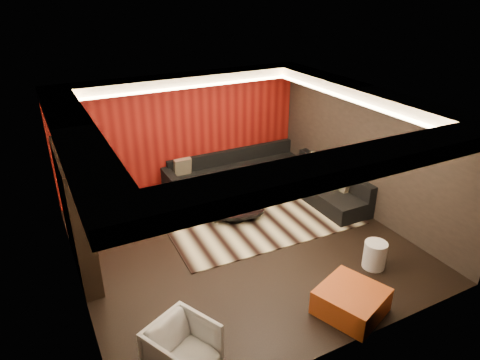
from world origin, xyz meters
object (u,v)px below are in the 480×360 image
coffee_table (234,214)px  drum_stool (243,200)px  white_side_table (375,255)px  orange_ottoman (351,301)px  armchair (183,350)px  sectional_sofa (268,178)px

coffee_table → drum_stool: size_ratio=3.02×
white_side_table → orange_ottoman: bearing=-148.2°
white_side_table → orange_ottoman: (-1.14, -0.71, -0.05)m
coffee_table → orange_ottoman: (0.32, -3.38, 0.08)m
drum_stool → armchair: (-2.75, -3.53, 0.13)m
white_side_table → armchair: armchair is taller
drum_stool → orange_ottoman: bearing=-90.9°
orange_ottoman → white_side_table: bearing=31.8°
orange_ottoman → sectional_sofa: (1.11, 4.36, 0.06)m
drum_stool → orange_ottoman: 3.68m
armchair → sectional_sofa: 5.67m
coffee_table → armchair: (-2.37, -3.22, 0.24)m
white_side_table → armchair: (-3.84, -0.56, 0.11)m
coffee_table → armchair: size_ratio=1.62×
coffee_table → drum_stool: (0.38, 0.30, 0.11)m
drum_stool → white_side_table: bearing=-69.9°
coffee_table → white_side_table: (1.47, -2.67, 0.12)m
armchair → sectional_sofa: size_ratio=0.22×
white_side_table → sectional_sofa: (-0.04, 3.66, 0.01)m
white_side_table → orange_ottoman: white_side_table is taller
armchair → coffee_table: bearing=27.8°
orange_ottoman → armchair: size_ratio=1.15×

